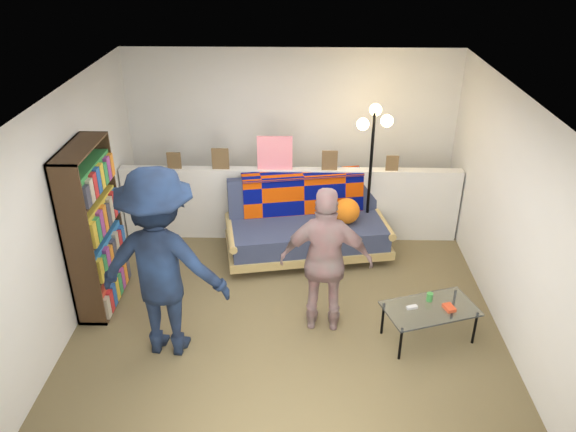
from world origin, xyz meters
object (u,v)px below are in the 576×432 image
object	(u,v)px
person_left	(162,264)
futon_sofa	(308,225)
person_right	(326,261)
bookshelf	(94,234)
floor_lamp	(373,149)
coffee_table	(431,310)

from	to	relation	value
person_left	futon_sofa	bearing A→B (deg)	-120.71
person_left	person_right	xyz separation A→B (m)	(1.57, 0.36, -0.17)
bookshelf	person_right	distance (m)	2.51
person_right	bookshelf	bearing A→B (deg)	-4.61
floor_lamp	person_right	distance (m)	1.94
bookshelf	coffee_table	world-z (taller)	bookshelf
person_left	bookshelf	bearing A→B (deg)	-32.95
bookshelf	person_right	size ratio (longest dim) A/B	1.16
coffee_table	person_right	bearing A→B (deg)	169.87
bookshelf	coffee_table	size ratio (longest dim) A/B	1.80
person_right	floor_lamp	bearing A→B (deg)	-105.18
coffee_table	floor_lamp	size ratio (longest dim) A/B	0.55
bookshelf	person_left	distance (m)	1.18
futon_sofa	bookshelf	world-z (taller)	bookshelf
coffee_table	person_left	bearing A→B (deg)	-176.22
futon_sofa	person_right	bearing A→B (deg)	-83.68
person_left	person_right	size ratio (longest dim) A/B	1.22
floor_lamp	person_left	distance (m)	3.07
bookshelf	coffee_table	distance (m)	3.62
bookshelf	coffee_table	xyz separation A→B (m)	(3.54, -0.58, -0.51)
coffee_table	bookshelf	bearing A→B (deg)	170.72
futon_sofa	person_right	xyz separation A→B (m)	(0.16, -1.48, 0.39)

